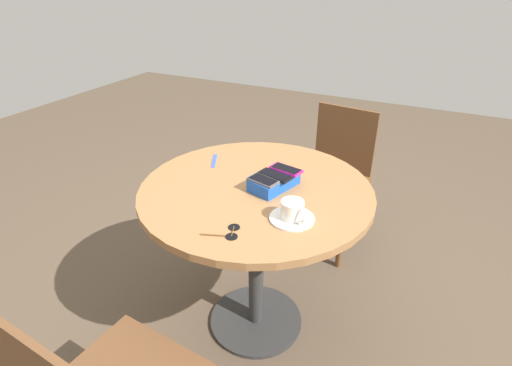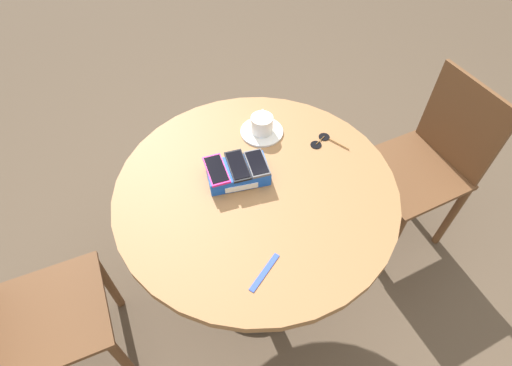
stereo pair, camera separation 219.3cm
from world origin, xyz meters
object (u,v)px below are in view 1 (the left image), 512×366
Objects in this scene: phone_box at (274,182)px; phone_magenta at (286,169)px; phone_black at (275,175)px; chair_far_side at (334,177)px; saucer at (292,218)px; lanyard_strap at (214,161)px; round_table at (256,216)px; coffee_cup at (293,210)px; sunglasses at (231,232)px; phone_gray at (263,180)px.

phone_box is 1.59× the size of phone_magenta.
chair_far_side is at bearing 177.37° from phone_black.
lanyard_strap is at bearing -120.17° from saucer.
coffee_cup reaches higher than round_table.
chair_far_side reaches higher than sunglasses.
phone_gray reaches higher than phone_box.
coffee_cup is 0.59m from lanyard_strap.
lanyard_strap is 0.58m from sunglasses.
phone_magenta is 0.17× the size of chair_far_side.
chair_far_side is at bearing -173.69° from saucer.
sunglasses is 0.14× the size of chair_far_side.
phone_black is at bearing -2.63° from chair_far_side.
coffee_cup is (0.15, 0.22, 0.18)m from round_table.
phone_magenta reaches higher than round_table.
phone_black reaches higher than lanyard_strap.
phone_black is at bearing 113.13° from round_table.
phone_gray is 0.38m from lanyard_strap.
phone_gray reaches higher than phone_black.
round_table is 6.93× the size of lanyard_strap.
lanyard_strap is at bearing -28.94° from chair_far_side.
phone_magenta is (-0.10, 0.09, 0.20)m from round_table.
round_table is 7.89× the size of sunglasses.
phone_box is at bearing 163.55° from phone_gray.
sunglasses reaches higher than round_table.
phone_magenta is 0.14m from phone_gray.
sunglasses is at bearing -3.67° from phone_magenta.
phone_box is 0.37m from lanyard_strap.
coffee_cup reaches higher than lanyard_strap.
phone_box is at bearing -140.42° from coffee_cup.
saucer is 1.33× the size of sunglasses.
phone_box is 0.07m from phone_gray.
coffee_cup is at bearing 39.16° from phone_black.
phone_black reaches higher than round_table.
coffee_cup is at bearing 39.58° from phone_box.
phone_box is 1.74× the size of phone_gray.
phone_magenta is at bearing 84.02° from lanyard_strap.
coffee_cup reaches higher than phone_magenta.
phone_magenta is 0.38m from lanyard_strap.
phone_black is 1.23× the size of sunglasses.
saucer is (0.19, 0.15, -0.02)m from phone_box.
phone_black reaches higher than sunglasses.
lanyard_strap is (-0.11, -0.35, -0.06)m from phone_black.
phone_box is 0.36m from sunglasses.
sunglasses is (0.32, 0.06, 0.14)m from round_table.
phone_black is 1.14× the size of phone_gray.
phone_box is 0.08m from phone_magenta.
coffee_cup reaches higher than phone_box.
phone_black is (0.07, -0.02, -0.00)m from phone_magenta.
phone_gray reaches higher than sunglasses.
round_table is 5.91× the size of saucer.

